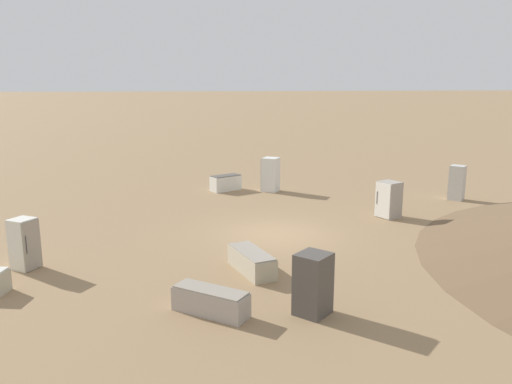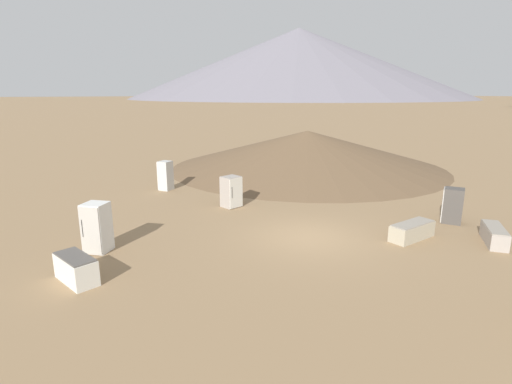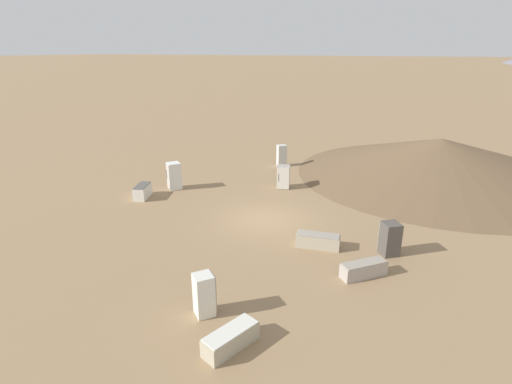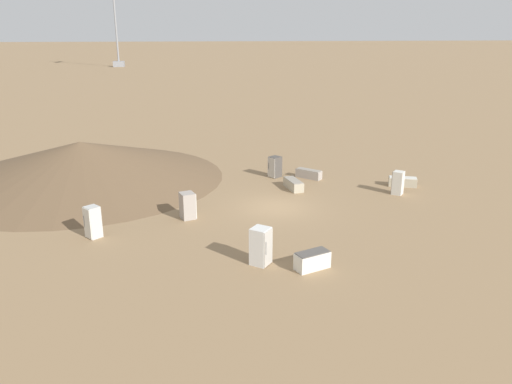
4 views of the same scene
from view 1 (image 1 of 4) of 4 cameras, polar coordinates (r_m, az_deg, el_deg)
ground_plane at (r=17.95m, az=2.22°, el=-4.80°), size 1000.00×1000.00×0.00m
discarded_fridge_0 at (r=15.90m, az=-24.95°, el=-5.39°), size 0.88×0.89×1.49m
discarded_fridge_1 at (r=25.31m, az=-3.47°, el=1.06°), size 1.15×1.66×0.78m
discarded_fridge_2 at (r=25.02m, az=1.66°, el=2.01°), size 1.06×1.07×1.70m
discarded_fridge_3 at (r=11.88m, az=-5.22°, el=-12.33°), size 1.72×1.72×0.61m
discarded_fridge_5 at (r=14.30m, az=-0.51°, el=-7.94°), size 2.00×0.98×0.62m
discarded_fridge_6 at (r=11.74m, az=6.57°, el=-10.38°), size 1.00×1.02×1.46m
discarded_fridge_7 at (r=20.70m, az=14.93°, el=-0.84°), size 0.97×0.94×1.46m
discarded_fridge_8 at (r=24.90m, az=21.99°, el=0.99°), size 0.90×0.90×1.61m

